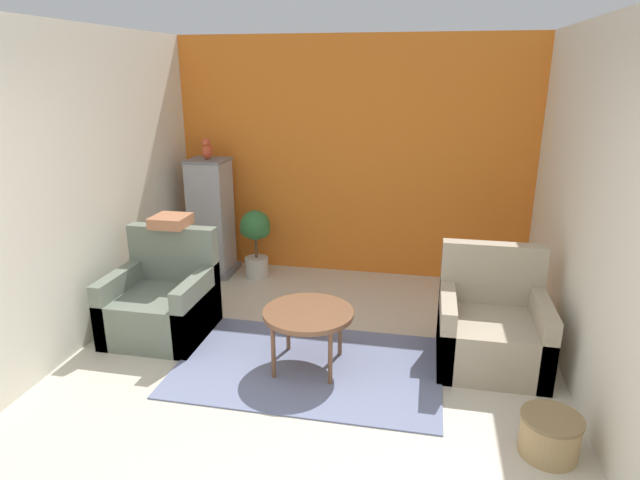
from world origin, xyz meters
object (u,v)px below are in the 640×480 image
(armchair_right, at_px, (491,329))
(wicker_basket, at_px, (550,434))
(coffee_table, at_px, (308,316))
(armchair_left, at_px, (163,303))
(parrot, at_px, (207,149))
(birdcage, at_px, (211,219))
(potted_plant, at_px, (255,236))

(armchair_right, distance_m, wicker_basket, 1.15)
(coffee_table, xyz_separation_m, armchair_left, (-1.44, 0.32, -0.16))
(armchair_left, distance_m, parrot, 1.97)
(armchair_left, bearing_deg, coffee_table, -12.52)
(wicker_basket, bearing_deg, birdcage, 141.90)
(birdcage, distance_m, parrot, 0.81)
(armchair_right, distance_m, potted_plant, 2.92)
(birdcage, relative_size, potted_plant, 1.71)
(armchair_right, xyz_separation_m, parrot, (-3.06, 1.50, 1.19))
(armchair_left, distance_m, birdcage, 1.61)
(coffee_table, distance_m, potted_plant, 2.13)
(birdcage, height_order, wicker_basket, birdcage)
(armchair_left, xyz_separation_m, wicker_basket, (3.18, -1.04, -0.15))
(armchair_left, bearing_deg, potted_plant, 75.47)
(armchair_left, xyz_separation_m, birdcage, (-0.14, 1.56, 0.38))
(parrot, xyz_separation_m, potted_plant, (0.54, -0.02, -0.99))
(coffee_table, height_order, potted_plant, potted_plant)
(coffee_table, relative_size, armchair_right, 0.77)
(armchair_left, bearing_deg, parrot, 95.27)
(armchair_right, height_order, parrot, parrot)
(coffee_table, xyz_separation_m, potted_plant, (-1.05, 1.86, 0.04))
(armchair_right, relative_size, wicker_basket, 2.49)
(potted_plant, bearing_deg, parrot, 177.37)
(coffee_table, relative_size, birdcage, 0.53)
(birdcage, bearing_deg, parrot, 90.00)
(birdcage, xyz_separation_m, parrot, (-0.00, 0.00, 0.81))
(parrot, bearing_deg, wicker_basket, -38.12)
(armchair_right, bearing_deg, parrot, 153.88)
(armchair_left, xyz_separation_m, parrot, (-0.14, 1.56, 1.19))
(birdcage, distance_m, wicker_basket, 4.25)
(coffee_table, relative_size, potted_plant, 0.91)
(armchair_left, height_order, wicker_basket, armchair_left)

